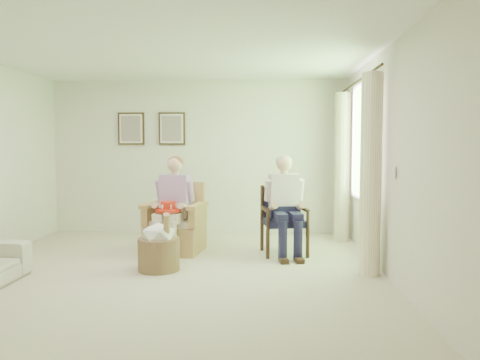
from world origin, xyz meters
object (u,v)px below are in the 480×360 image
(person_dark, at_px, (285,199))
(hatbox, at_px, (159,247))
(wicker_armchair, at_px, (176,230))
(wood_armchair, at_px, (284,217))
(person_wicker, at_px, (174,199))
(red_hat, at_px, (168,208))

(person_dark, bearing_deg, hatbox, -159.48)
(wicker_armchair, bearing_deg, person_dark, 2.47)
(wood_armchair, height_order, person_wicker, person_wicker)
(wood_armchair, relative_size, hatbox, 1.24)
(wood_armchair, xyz_separation_m, red_hat, (-1.55, -0.34, 0.16))
(wicker_armchair, relative_size, person_dark, 0.72)
(wicker_armchair, height_order, person_wicker, person_wicker)
(person_wicker, bearing_deg, wood_armchair, 13.00)
(person_wicker, bearing_deg, red_hat, -91.97)
(person_wicker, xyz_separation_m, red_hat, (-0.04, -0.21, -0.10))
(wood_armchair, bearing_deg, person_dark, -98.96)
(person_dark, height_order, hatbox, person_dark)
(wood_armchair, height_order, hatbox, wood_armchair)
(wicker_armchair, relative_size, wood_armchair, 1.07)
(wood_armchair, xyz_separation_m, hatbox, (-1.52, -1.01, -0.21))
(wicker_armchair, xyz_separation_m, red_hat, (-0.04, -0.33, 0.35))
(person_dark, bearing_deg, red_hat, 177.86)
(wood_armchair, xyz_separation_m, person_dark, (0.00, -0.15, 0.28))
(person_dark, relative_size, hatbox, 1.83)
(wicker_armchair, xyz_separation_m, wood_armchair, (1.51, 0.00, 0.19))
(hatbox, bearing_deg, red_hat, 91.94)
(hatbox, bearing_deg, person_dark, 29.48)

